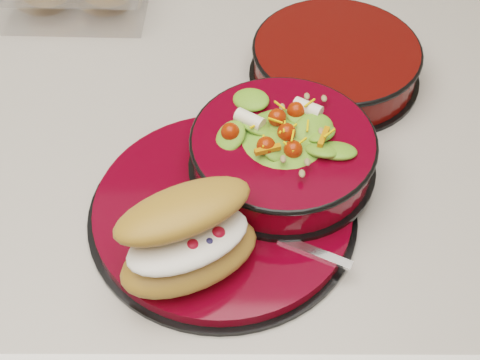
{
  "coord_description": "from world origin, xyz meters",
  "views": [
    {
      "loc": [
        -0.04,
        -0.65,
        1.52
      ],
      "look_at": [
        -0.04,
        -0.15,
        0.94
      ],
      "focal_mm": 50.0,
      "sensor_mm": 36.0,
      "label": 1
    }
  ],
  "objects_px": {
    "salad_bowl": "(283,147)",
    "fork": "(281,239)",
    "croissant": "(189,238)",
    "island_counter": "(260,289)",
    "dinner_plate": "(223,210)",
    "extra_bowl": "(336,61)"
  },
  "relations": [
    {
      "from": "island_counter",
      "to": "croissant",
      "type": "distance_m",
      "value": 0.58
    },
    {
      "from": "salad_bowl",
      "to": "dinner_plate",
      "type": "bearing_deg",
      "value": -139.62
    },
    {
      "from": "fork",
      "to": "dinner_plate",
      "type": "bearing_deg",
      "value": 78.72
    },
    {
      "from": "croissant",
      "to": "extra_bowl",
      "type": "relative_size",
      "value": 0.73
    },
    {
      "from": "croissant",
      "to": "dinner_plate",
      "type": "bearing_deg",
      "value": 39.79
    },
    {
      "from": "island_counter",
      "to": "salad_bowl",
      "type": "xyz_separation_m",
      "value": [
        0.01,
        -0.12,
        0.5
      ]
    },
    {
      "from": "island_counter",
      "to": "croissant",
      "type": "relative_size",
      "value": 7.19
    },
    {
      "from": "salad_bowl",
      "to": "extra_bowl",
      "type": "height_order",
      "value": "salad_bowl"
    },
    {
      "from": "island_counter",
      "to": "fork",
      "type": "relative_size",
      "value": 8.69
    },
    {
      "from": "croissant",
      "to": "extra_bowl",
      "type": "height_order",
      "value": "croissant"
    },
    {
      "from": "island_counter",
      "to": "extra_bowl",
      "type": "bearing_deg",
      "value": 37.82
    },
    {
      "from": "dinner_plate",
      "to": "extra_bowl",
      "type": "xyz_separation_m",
      "value": [
        0.15,
        0.25,
        0.02
      ]
    },
    {
      "from": "dinner_plate",
      "to": "extra_bowl",
      "type": "distance_m",
      "value": 0.29
    },
    {
      "from": "dinner_plate",
      "to": "island_counter",
      "type": "bearing_deg",
      "value": 72.01
    },
    {
      "from": "extra_bowl",
      "to": "fork",
      "type": "bearing_deg",
      "value": -106.14
    },
    {
      "from": "fork",
      "to": "extra_bowl",
      "type": "relative_size",
      "value": 0.6
    },
    {
      "from": "salad_bowl",
      "to": "croissant",
      "type": "height_order",
      "value": "same"
    },
    {
      "from": "island_counter",
      "to": "salad_bowl",
      "type": "relative_size",
      "value": 5.54
    },
    {
      "from": "salad_bowl",
      "to": "fork",
      "type": "relative_size",
      "value": 1.57
    },
    {
      "from": "fork",
      "to": "extra_bowl",
      "type": "bearing_deg",
      "value": 9.62
    },
    {
      "from": "salad_bowl",
      "to": "fork",
      "type": "distance_m",
      "value": 0.11
    },
    {
      "from": "island_counter",
      "to": "fork",
      "type": "height_order",
      "value": "fork"
    }
  ]
}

